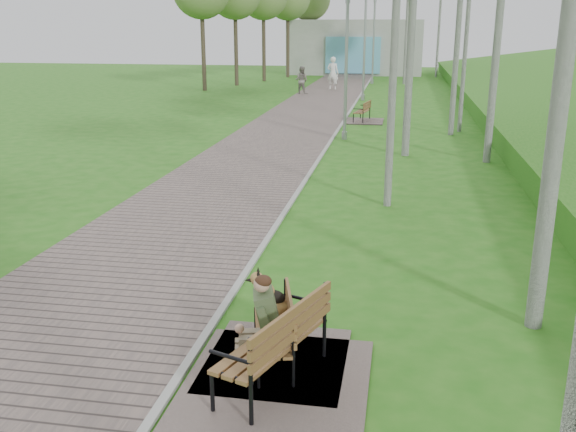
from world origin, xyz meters
name	(u,v)px	position (x,y,z in m)	size (l,w,h in m)	color
walkway	(283,135)	(-1.75, 21.50, 0.02)	(3.50, 67.00, 0.04)	#645551
kerb	(334,136)	(0.00, 21.50, 0.03)	(0.10, 67.00, 0.05)	#999993
building_north	(356,47)	(-1.50, 50.97, 1.99)	(10.00, 5.20, 4.00)	#9E9E99
bench_main	(268,333)	(0.88, 6.27, 0.37)	(1.53, 1.70, 1.34)	#645551
bench_second	(273,366)	(1.01, 5.84, 0.22)	(1.91, 2.13, 1.17)	#645551
bench_third	(362,117)	(0.69, 25.17, 0.18)	(1.59, 1.77, 0.98)	#645551
lamp_post_second	(346,75)	(0.39, 21.00, 2.09)	(0.17, 0.17, 4.48)	#95989D
lamp_post_third	(364,52)	(0.27, 32.55, 2.35)	(0.19, 0.19, 5.02)	#95989D
lamp_post_far	(373,45)	(0.26, 42.14, 2.43)	(0.20, 0.20, 5.19)	#95989D
pedestrian_near	(333,73)	(-1.81, 37.74, 0.94)	(0.68, 0.45, 1.88)	white
pedestrian_far	(301,80)	(-3.20, 34.87, 0.75)	(0.72, 0.56, 1.49)	slate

